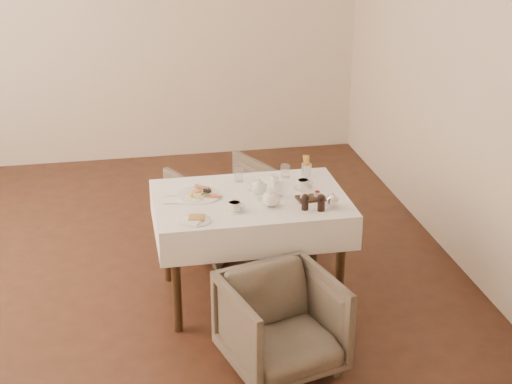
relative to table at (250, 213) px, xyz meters
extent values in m
plane|color=black|center=(-0.62, 0.47, -0.64)|extent=(5.00, 5.00, 0.00)
plane|color=beige|center=(-0.62, 2.97, 0.81)|extent=(4.50, 0.00, 4.50)
plane|color=beige|center=(-0.62, -2.03, 0.81)|extent=(4.50, 0.00, 4.50)
plane|color=beige|center=(1.63, 0.47, 0.81)|extent=(0.00, 5.00, 5.00)
cube|color=black|center=(0.00, 0.00, 0.08)|extent=(1.20, 0.80, 0.04)
cube|color=white|center=(0.00, 0.00, 0.00)|extent=(1.28, 0.88, 0.23)
cylinder|color=black|center=(-0.54, 0.34, -0.29)|extent=(0.06, 0.06, 0.70)
cylinder|color=black|center=(0.54, 0.34, -0.29)|extent=(0.06, 0.06, 0.70)
cylinder|color=black|center=(-0.54, -0.34, -0.29)|extent=(0.06, 0.06, 0.70)
cylinder|color=black|center=(0.54, -0.34, -0.29)|extent=(0.06, 0.06, 0.70)
imported|color=brown|center=(0.03, -0.85, -0.34)|extent=(0.78, 0.79, 0.59)
imported|color=brown|center=(-0.05, 0.82, -0.31)|extent=(0.94, 0.95, 0.65)
cylinder|color=white|center=(-0.33, 0.08, 0.12)|extent=(0.30, 0.30, 0.01)
ellipsoid|color=orange|center=(-0.34, 0.13, 0.14)|extent=(0.07, 0.07, 0.03)
cylinder|color=brown|center=(-0.30, 0.17, 0.14)|extent=(0.10, 0.09, 0.03)
cylinder|color=black|center=(-0.27, 0.12, 0.14)|extent=(0.06, 0.06, 0.02)
cube|color=#A7272A|center=(-0.25, 0.03, 0.13)|extent=(0.10, 0.05, 0.01)
ellipsoid|color=#264C19|center=(-0.29, 0.08, 0.13)|extent=(0.06, 0.05, 0.02)
cylinder|color=white|center=(-0.40, -0.30, 0.12)|extent=(0.20, 0.20, 0.01)
cube|color=olive|center=(-0.39, -0.29, 0.13)|extent=(0.12, 0.11, 0.01)
cube|color=white|center=(-0.44, -0.33, 0.13)|extent=(0.16, 0.15, 0.02)
cylinder|color=white|center=(0.21, 0.18, 0.15)|extent=(0.07, 0.07, 0.07)
cylinder|color=white|center=(-0.14, -0.20, 0.12)|extent=(0.12, 0.12, 0.01)
cylinder|color=white|center=(-0.14, -0.20, 0.15)|extent=(0.09, 0.09, 0.05)
cylinder|color=#A26D49|center=(-0.14, -0.20, 0.18)|extent=(0.07, 0.07, 0.00)
cylinder|color=white|center=(0.38, 0.08, 0.12)|extent=(0.13, 0.13, 0.01)
cylinder|color=white|center=(0.38, 0.08, 0.15)|extent=(0.09, 0.09, 0.05)
cylinder|color=#A26D49|center=(0.38, 0.08, 0.18)|extent=(0.07, 0.07, 0.00)
cylinder|color=silver|center=(-0.03, 0.30, 0.16)|extent=(0.07, 0.07, 0.09)
cylinder|color=silver|center=(0.19, -0.02, 0.16)|extent=(0.09, 0.09, 0.10)
cylinder|color=silver|center=(0.31, 0.30, 0.16)|extent=(0.08, 0.08, 0.09)
cube|color=black|center=(0.38, -0.11, 0.12)|extent=(0.19, 0.13, 0.02)
cylinder|color=white|center=(0.34, -0.11, 0.15)|extent=(0.06, 0.06, 0.03)
cylinder|color=maroon|center=(0.43, -0.10, 0.15)|extent=(0.04, 0.04, 0.03)
cylinder|color=silver|center=(0.46, 0.31, 0.16)|extent=(0.07, 0.07, 0.09)
cube|color=silver|center=(-0.47, 0.12, 0.12)|extent=(0.18, 0.02, 0.00)
cube|color=silver|center=(-0.48, -0.02, 0.12)|extent=(0.19, 0.03, 0.00)
camera|label=1|loc=(-0.87, -4.70, 2.18)|focal=55.00mm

